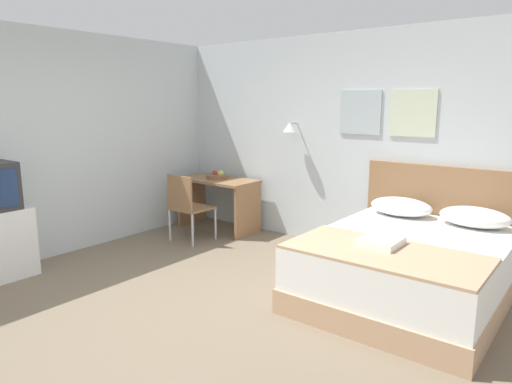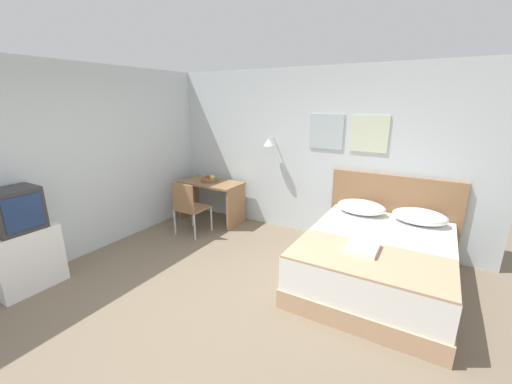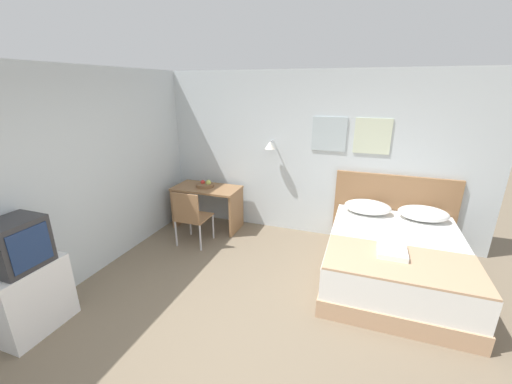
{
  "view_description": "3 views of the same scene",
  "coord_description": "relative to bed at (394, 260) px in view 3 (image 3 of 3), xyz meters",
  "views": [
    {
      "loc": [
        2.76,
        -2.47,
        1.82
      ],
      "look_at": [
        -0.11,
        1.21,
        0.9
      ],
      "focal_mm": 32.0,
      "sensor_mm": 36.0,
      "label": 1
    },
    {
      "loc": [
        1.86,
        -2.06,
        2.15
      ],
      "look_at": [
        -0.15,
        1.38,
        0.99
      ],
      "focal_mm": 22.0,
      "sensor_mm": 36.0,
      "label": 2
    },
    {
      "loc": [
        0.91,
        -2.31,
        2.41
      ],
      "look_at": [
        -0.51,
        1.68,
        0.97
      ],
      "focal_mm": 22.0,
      "sensor_mm": 36.0,
      "label": 3
    }
  ],
  "objects": [
    {
      "name": "ground_plane",
      "position": [
        -1.4,
        -1.57,
        -0.3
      ],
      "size": [
        24.0,
        24.0,
        0.0
      ],
      "primitive_type": "plane",
      "color": "#756651"
    },
    {
      "name": "wall_back",
      "position": [
        -1.39,
        1.11,
        1.03
      ],
      "size": [
        5.53,
        0.31,
        2.65
      ],
      "color": "silver",
      "rests_on": "ground_plane"
    },
    {
      "name": "wall_left",
      "position": [
        -3.8,
        -1.75,
        1.03
      ],
      "size": [
        0.06,
        5.65,
        2.65
      ],
      "color": "silver",
      "rests_on": "ground_plane"
    },
    {
      "name": "bed",
      "position": [
        0.0,
        0.0,
        0.0
      ],
      "size": [
        1.63,
        2.03,
        0.6
      ],
      "color": "tan",
      "rests_on": "ground_plane"
    },
    {
      "name": "headboard",
      "position": [
        0.0,
        1.05,
        0.27
      ],
      "size": [
        1.75,
        0.06,
        1.14
      ],
      "color": "#8E6642",
      "rests_on": "ground_plane"
    },
    {
      "name": "pillow_left",
      "position": [
        -0.37,
        0.76,
        0.4
      ],
      "size": [
        0.67,
        0.42,
        0.2
      ],
      "color": "white",
      "rests_on": "bed"
    },
    {
      "name": "pillow_right",
      "position": [
        0.37,
        0.76,
        0.4
      ],
      "size": [
        0.67,
        0.42,
        0.2
      ],
      "color": "white",
      "rests_on": "bed"
    },
    {
      "name": "throw_blanket",
      "position": [
        0.0,
        -0.59,
        0.31
      ],
      "size": [
        1.58,
        0.81,
        0.02
      ],
      "color": "tan",
      "rests_on": "bed"
    },
    {
      "name": "folded_towel_near_foot",
      "position": [
        -0.09,
        -0.45,
        0.36
      ],
      "size": [
        0.32,
        0.36,
        0.06
      ],
      "color": "white",
      "rests_on": "throw_blanket"
    },
    {
      "name": "desk",
      "position": [
        -3.02,
        0.69,
        0.22
      ],
      "size": [
        1.14,
        0.6,
        0.74
      ],
      "color": "#8E6642",
      "rests_on": "ground_plane"
    },
    {
      "name": "desk_chair",
      "position": [
        -2.93,
        -0.02,
        0.23
      ],
      "size": [
        0.47,
        0.47,
        0.9
      ],
      "color": "#8E6642",
      "rests_on": "ground_plane"
    },
    {
      "name": "fruit_bowl",
      "position": [
        -3.05,
        0.7,
        0.48
      ],
      "size": [
        0.3,
        0.3,
        0.12
      ],
      "color": "brown",
      "rests_on": "desk"
    },
    {
      "name": "tv_stand",
      "position": [
        -3.54,
        -2.14,
        0.07
      ],
      "size": [
        0.42,
        0.69,
        0.73
      ],
      "color": "white",
      "rests_on": "ground_plane"
    },
    {
      "name": "television",
      "position": [
        -3.53,
        -2.14,
        0.68
      ],
      "size": [
        0.41,
        0.48,
        0.49
      ],
      "color": "#2D2D30",
      "rests_on": "tv_stand"
    }
  ]
}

